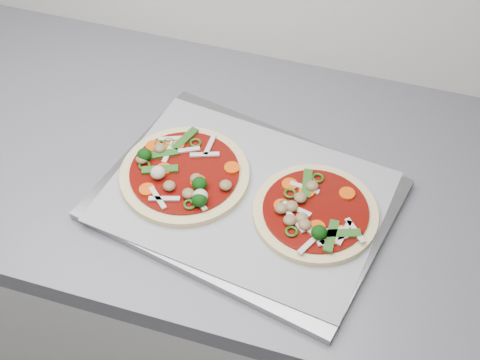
% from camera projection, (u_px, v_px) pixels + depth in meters
% --- Properties ---
extents(base_cabinet, '(3.60, 0.60, 0.86)m').
position_uv_depth(base_cabinet, '(204.00, 303.00, 1.48)').
color(base_cabinet, silver).
rests_on(base_cabinet, ground).
extents(countertop, '(3.60, 0.60, 0.04)m').
position_uv_depth(countertop, '(194.00, 166.00, 1.14)').
color(countertop, slate).
rests_on(countertop, base_cabinet).
extents(baking_tray, '(0.50, 0.41, 0.01)m').
position_uv_depth(baking_tray, '(245.00, 199.00, 1.06)').
color(baking_tray, gray).
rests_on(baking_tray, countertop).
extents(parchment, '(0.46, 0.36, 0.00)m').
position_uv_depth(parchment, '(245.00, 196.00, 1.05)').
color(parchment, '#95959A').
rests_on(parchment, baking_tray).
extents(pizza_left, '(0.29, 0.29, 0.04)m').
position_uv_depth(pizza_left, '(184.00, 174.00, 1.07)').
color(pizza_left, '#F0DF96').
rests_on(pizza_left, parchment).
extents(pizza_right, '(0.25, 0.25, 0.03)m').
position_uv_depth(pizza_right, '(314.00, 213.00, 1.02)').
color(pizza_right, '#F0DF96').
rests_on(pizza_right, parchment).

